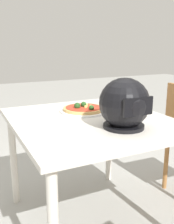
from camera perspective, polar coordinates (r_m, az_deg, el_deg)
ground_plane at (r=1.97m, az=0.75°, el=-22.55°), size 14.00×14.00×0.00m
dining_table at (r=1.66m, az=0.82°, el=-4.28°), size 0.95×1.04×0.74m
pizza_plate at (r=1.80m, az=-0.76°, el=0.24°), size 0.32×0.32×0.01m
pizza at (r=1.79m, az=-0.77°, el=0.81°), size 0.28×0.28×0.06m
motorcycle_helmet at (r=1.44m, az=8.14°, el=1.67°), size 0.28×0.28×0.28m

